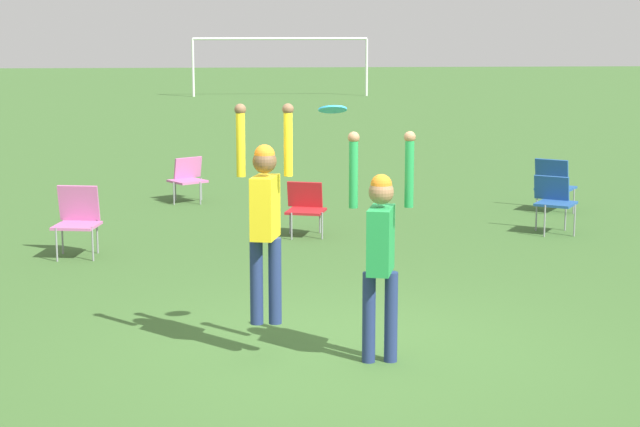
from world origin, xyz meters
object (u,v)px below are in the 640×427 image
object	(u,v)px
person_defending	(381,242)
camping_chair_0	(554,182)
person_jumping	(265,210)
camping_chair_1	(78,216)
frisbee	(333,109)
camping_chair_2	(554,198)
camping_chair_4	(305,205)
camping_chair_3	(188,176)

from	to	relation	value
person_defending	camping_chair_0	world-z (taller)	person_defending
person_jumping	camping_chair_1	xyz separation A→B (m)	(-2.37, 4.43, -0.84)
camping_chair_1	person_jumping	bearing A→B (deg)	127.93
person_defending	camping_chair_1	xyz separation A→B (m)	(-3.39, 4.70, -0.59)
person_jumping	frisbee	bearing A→B (deg)	-75.33
person_jumping	person_defending	xyz separation A→B (m)	(1.02, -0.27, -0.26)
person_defending	camping_chair_2	size ratio (longest dim) A/B	2.59
person_jumping	camping_chair_2	bearing A→B (deg)	-23.34
frisbee	camping_chair_1	size ratio (longest dim) A/B	0.28
camping_chair_0	camping_chair_1	distance (m)	7.78
camping_chair_2	camping_chair_0	bearing A→B (deg)	-73.69
person_defending	camping_chair_4	world-z (taller)	person_defending
camping_chair_1	camping_chair_3	bearing A→B (deg)	-96.65
camping_chair_3	camping_chair_4	size ratio (longest dim) A/B	1.04
person_jumping	frisbee	xyz separation A→B (m)	(0.61, -0.00, 0.91)
person_defending	camping_chair_0	xyz separation A→B (m)	(3.83, 7.59, -0.65)
person_defending	camping_chair_3	world-z (taller)	person_defending
person_jumping	camping_chair_2	world-z (taller)	person_jumping
camping_chair_2	camping_chair_1	bearing A→B (deg)	41.76
person_defending	camping_chair_2	xyz separation A→B (m)	(3.30, 5.77, -0.61)
camping_chair_1	camping_chair_3	distance (m)	4.35
camping_chair_1	person_defending	bearing A→B (deg)	135.62
camping_chair_3	camping_chair_2	bearing A→B (deg)	115.65
camping_chair_0	camping_chair_4	bearing A→B (deg)	57.33
camping_chair_4	camping_chair_0	bearing A→B (deg)	-140.71
camping_chair_2	person_defending	bearing A→B (deg)	92.89
person_defending	camping_chair_1	bearing A→B (deg)	-129.36
frisbee	camping_chair_3	xyz separation A→B (m)	(-1.75, 8.60, -1.84)
camping_chair_2	camping_chair_3	size ratio (longest dim) A/B	1.03
person_jumping	camping_chair_0	xyz separation A→B (m)	(4.86, 7.32, -0.91)
person_defending	camping_chair_0	bearing A→B (deg)	168.03
person_jumping	person_defending	world-z (taller)	person_jumping
frisbee	person_jumping	bearing A→B (deg)	179.83
camping_chair_2	camping_chair_3	bearing A→B (deg)	3.09
frisbee	camping_chair_3	size ratio (longest dim) A/B	0.33
camping_chair_0	camping_chair_2	distance (m)	1.89
camping_chair_0	camping_chair_3	size ratio (longest dim) A/B	1.06
frisbee	camping_chair_0	xyz separation A→B (m)	(4.24, 7.32, -1.81)
camping_chair_2	camping_chair_3	world-z (taller)	camping_chair_2
frisbee	camping_chair_3	distance (m)	8.97
camping_chair_0	camping_chair_4	world-z (taller)	camping_chair_0
camping_chair_0	camping_chair_1	xyz separation A→B (m)	(-7.22, -2.89, 0.06)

